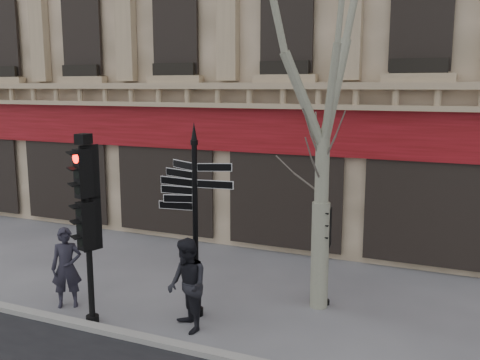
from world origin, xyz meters
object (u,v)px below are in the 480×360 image
object	(u,v)px
fingerpost	(195,188)
traffic_signal_secondary	(327,237)
pedestrian_a	(67,268)
pedestrian_b	(187,285)
traffic_signal_main	(87,206)
plane_tree	(327,6)

from	to	relation	value
fingerpost	traffic_signal_secondary	xyz separation A→B (m)	(2.36, 1.68, -1.22)
fingerpost	pedestrian_a	bearing A→B (deg)	-163.39
pedestrian_a	pedestrian_b	xyz separation A→B (m)	(3.02, 0.03, 0.04)
pedestrian_b	traffic_signal_secondary	bearing A→B (deg)	89.06
fingerpost	traffic_signal_secondary	size ratio (longest dim) A/B	1.86
fingerpost	pedestrian_b	xyz separation A→B (m)	(0.18, -0.70, -1.83)
traffic_signal_main	traffic_signal_secondary	world-z (taller)	traffic_signal_main
traffic_signal_main	plane_tree	xyz separation A→B (m)	(4.09, 2.67, 3.96)
traffic_signal_main	fingerpost	bearing A→B (deg)	49.71
fingerpost	pedestrian_b	size ratio (longest dim) A/B	2.19
plane_tree	fingerpost	bearing A→B (deg)	-146.56
pedestrian_a	pedestrian_b	size ratio (longest dim) A/B	0.95
fingerpost	pedestrian_b	distance (m)	1.97
pedestrian_b	pedestrian_a	bearing A→B (deg)	-137.70
pedestrian_a	pedestrian_b	distance (m)	3.02
plane_tree	pedestrian_b	size ratio (longest dim) A/B	4.86
traffic_signal_main	traffic_signal_secondary	xyz separation A→B (m)	(4.18, 2.85, -0.92)
traffic_signal_secondary	pedestrian_b	size ratio (longest dim) A/B	1.18
traffic_signal_secondary	plane_tree	distance (m)	4.89
pedestrian_a	pedestrian_b	bearing A→B (deg)	-33.40
fingerpost	traffic_signal_main	xyz separation A→B (m)	(-1.82, -1.18, -0.30)
traffic_signal_main	pedestrian_b	size ratio (longest dim) A/B	2.08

